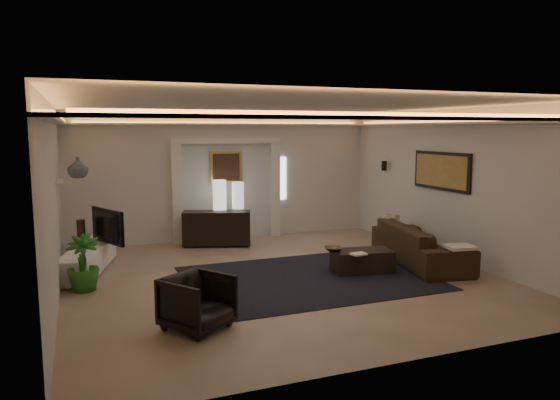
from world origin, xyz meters
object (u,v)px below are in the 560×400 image
object	(u,v)px
sofa	(420,244)
armchair	(197,302)
console	(217,228)
coffee_table	(362,261)

from	to	relation	value
sofa	armchair	bearing A→B (deg)	120.65
armchair	console	bearing A→B (deg)	38.16
armchair	sofa	bearing A→B (deg)	-14.21
coffee_table	console	bearing A→B (deg)	131.88
sofa	coffee_table	bearing A→B (deg)	106.55
coffee_table	armchair	world-z (taller)	armchair
console	sofa	world-z (taller)	console
coffee_table	armchair	distance (m)	3.63
console	armchair	bearing A→B (deg)	-89.17
sofa	armchair	size ratio (longest dim) A/B	3.28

